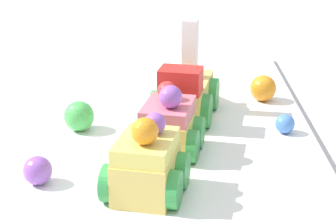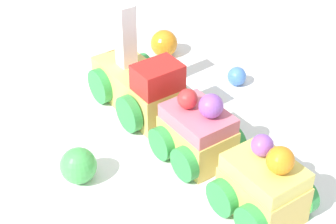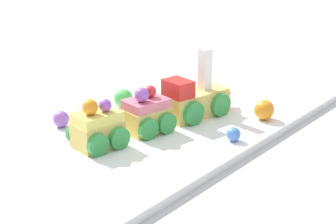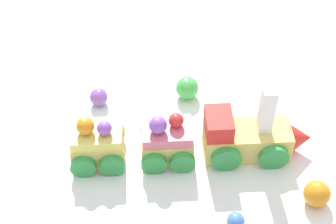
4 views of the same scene
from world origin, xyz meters
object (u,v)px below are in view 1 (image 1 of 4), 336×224
at_px(cake_car_lemon, 147,165).
at_px(gumball_purple, 38,170).
at_px(cake_car_strawberry, 168,127).
at_px(gumball_orange, 263,88).
at_px(gumball_blue, 285,124).
at_px(gumball_green, 79,116).
at_px(cake_train_locomotive, 188,92).

bearing_deg(cake_car_lemon, gumball_purple, 91.48).
xyz_separation_m(cake_car_strawberry, gumball_orange, (0.15, -0.11, -0.01)).
xyz_separation_m(cake_car_strawberry, gumball_purple, (-0.07, 0.11, -0.01)).
bearing_deg(gumball_blue, gumball_green, 89.54).
distance_m(cake_train_locomotive, gumball_blue, 0.11).
bearing_deg(gumball_blue, gumball_purple, 117.31).
distance_m(cake_car_strawberry, gumball_purple, 0.13).
distance_m(cake_car_strawberry, gumball_orange, 0.19).
distance_m(gumball_blue, gumball_orange, 0.10).
height_order(gumball_green, gumball_blue, gumball_green).
bearing_deg(gumball_orange, gumball_purple, 134.98).
relative_size(gumball_purple, gumball_orange, 0.79).
height_order(cake_car_lemon, gumball_green, cake_car_lemon).
distance_m(cake_train_locomotive, gumball_orange, 0.10).
distance_m(cake_train_locomotive, gumball_green, 0.12).
height_order(cake_car_strawberry, gumball_blue, cake_car_strawberry).
height_order(gumball_blue, gumball_purple, gumball_purple).
xyz_separation_m(cake_car_strawberry, gumball_blue, (0.05, -0.12, -0.02)).
bearing_deg(cake_car_strawberry, gumball_orange, -25.70).
xyz_separation_m(cake_car_lemon, gumball_green, (0.13, 0.08, -0.01)).
xyz_separation_m(cake_car_lemon, gumball_purple, (0.01, 0.09, -0.01)).
relative_size(cake_train_locomotive, gumball_purple, 5.57).
relative_size(cake_train_locomotive, gumball_green, 4.37).
bearing_deg(gumball_purple, cake_car_lemon, -99.01).
height_order(gumball_green, gumball_purple, gumball_green).
distance_m(cake_train_locomotive, gumball_purple, 0.21).
bearing_deg(cake_car_strawberry, cake_train_locomotive, 0.08).
distance_m(gumball_green, gumball_orange, 0.23).
distance_m(gumball_purple, gumball_orange, 0.31).
height_order(cake_car_strawberry, gumball_purple, cake_car_strawberry).
bearing_deg(gumball_orange, gumball_blue, -174.54).
height_order(cake_train_locomotive, gumball_purple, cake_train_locomotive).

